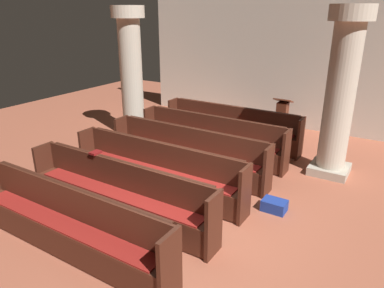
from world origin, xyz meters
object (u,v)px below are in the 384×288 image
object	(u,v)px
pew_row_0	(231,125)
pillar_far_side	(131,72)
pew_row_1	(211,136)
pew_row_3	(157,168)
pew_row_2	(187,151)
lectern	(282,120)
kneeler_box_blue	(274,206)
pew_row_5	(66,221)
hymn_book	(95,153)
pew_row_4	(118,191)
pillar_aisle_side	(341,92)

from	to	relation	value
pew_row_0	pillar_far_side	distance (m)	3.00
pew_row_1	pew_row_3	bearing A→B (deg)	-90.00
pew_row_1	pew_row_3	size ratio (longest dim) A/B	1.00
pew_row_2	pew_row_0	bearing A→B (deg)	90.00
pew_row_2	pillar_far_side	world-z (taller)	pillar_far_side
lectern	kneeler_box_blue	size ratio (longest dim) A/B	2.58
pew_row_3	kneeler_box_blue	bearing A→B (deg)	14.23
pew_row_0	lectern	world-z (taller)	lectern
lectern	kneeler_box_blue	world-z (taller)	lectern
pew_row_5	hymn_book	distance (m)	1.50
pew_row_0	pew_row_3	distance (m)	3.21
pew_row_0	pew_row_4	bearing A→B (deg)	-90.00
pillar_aisle_side	pew_row_4	bearing A→B (deg)	-125.00
pew_row_0	pew_row_1	size ratio (longest dim) A/B	1.00
pew_row_4	kneeler_box_blue	world-z (taller)	pew_row_4
kneeler_box_blue	pew_row_3	bearing A→B (deg)	-165.77
pillar_far_side	kneeler_box_blue	xyz separation A→B (m)	(4.74, -1.81, -1.69)
pew_row_0	pillar_far_side	bearing A→B (deg)	-161.73
pew_row_0	hymn_book	world-z (taller)	hymn_book
lectern	pew_row_4	bearing A→B (deg)	-99.10
pew_row_0	pillar_far_side	size ratio (longest dim) A/B	1.07
lectern	pew_row_5	bearing A→B (deg)	-97.66
pew_row_3	pillar_far_side	xyz separation A→B (m)	(-2.58, 2.36, 1.28)
kneeler_box_blue	hymn_book	bearing A→B (deg)	-153.04
lectern	kneeler_box_blue	bearing A→B (deg)	-72.68
pew_row_4	pillar_aisle_side	distance (m)	4.76
pew_row_0	pew_row_5	bearing A→B (deg)	-90.00
lectern	pew_row_3	bearing A→B (deg)	-101.18
pew_row_5	hymn_book	bearing A→B (deg)	117.57
pew_row_2	pillar_aisle_side	size ratio (longest dim) A/B	1.07
pew_row_1	pew_row_5	size ratio (longest dim) A/B	1.00
pillar_aisle_side	pew_row_1	bearing A→B (deg)	-168.17
pew_row_2	pillar_far_side	bearing A→B (deg)	153.52
pew_row_5	kneeler_box_blue	size ratio (longest dim) A/B	8.82
pew_row_3	hymn_book	distance (m)	1.20
pew_row_3	pillar_far_side	bearing A→B (deg)	137.62
pillar_far_side	kneeler_box_blue	distance (m)	5.35
pew_row_5	pillar_aisle_side	size ratio (longest dim) A/B	1.07
pew_row_3	pew_row_4	xyz separation A→B (m)	(0.00, -1.07, 0.00)
pew_row_5	pillar_aisle_side	world-z (taller)	pillar_aisle_side
pew_row_0	pew_row_2	size ratio (longest dim) A/B	1.00
pew_row_4	pillar_aisle_side	bearing A→B (deg)	55.00
pew_row_3	lectern	xyz separation A→B (m)	(0.90, 4.56, -0.07)
pew_row_0	pew_row_4	distance (m)	4.28
pillar_aisle_side	pillar_far_side	xyz separation A→B (m)	(-5.22, -0.33, 0.00)
pew_row_1	pew_row_3	distance (m)	2.14
pew_row_0	kneeler_box_blue	size ratio (longest dim) A/B	8.82
pew_row_0	hymn_book	size ratio (longest dim) A/B	18.91
pew_row_3	kneeler_box_blue	distance (m)	2.26
pillar_aisle_side	hymn_book	world-z (taller)	pillar_aisle_side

